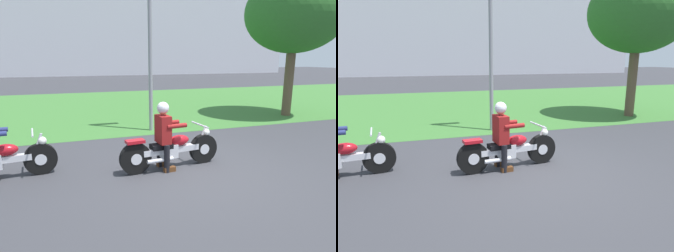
# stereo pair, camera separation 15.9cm
# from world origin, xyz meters

# --- Properties ---
(ground) EXTENTS (120.00, 120.00, 0.00)m
(ground) POSITION_xyz_m (0.00, 0.00, 0.00)
(ground) COLOR #38383D
(grass_verge) EXTENTS (60.00, 12.00, 0.01)m
(grass_verge) POSITION_xyz_m (0.00, 9.21, 0.00)
(grass_verge) COLOR #3D7533
(grass_verge) RESTS_ON ground
(stadium_facade) EXTENTS (60.74, 8.00, 13.57)m
(stadium_facade) POSITION_xyz_m (-0.25, 38.80, 6.78)
(stadium_facade) COLOR silver
(stadium_facade) RESTS_ON ground
(motorcycle_lead) EXTENTS (2.18, 0.66, 0.87)m
(motorcycle_lead) POSITION_xyz_m (-0.38, 0.48, 0.39)
(motorcycle_lead) COLOR black
(motorcycle_lead) RESTS_ON ground
(rider_lead) EXTENTS (0.58, 0.50, 1.40)m
(rider_lead) POSITION_xyz_m (-0.55, 0.46, 0.81)
(rider_lead) COLOR black
(rider_lead) RESTS_ON ground
(tree_roadside) EXTENTS (3.68, 3.68, 5.36)m
(tree_roadside) POSITION_xyz_m (5.92, 4.49, 3.86)
(tree_roadside) COLOR brown
(tree_roadside) RESTS_ON ground
(streetlight_pole) EXTENTS (0.96, 0.20, 5.36)m
(streetlight_pole) POSITION_xyz_m (0.22, 3.78, 3.38)
(streetlight_pole) COLOR gray
(streetlight_pole) RESTS_ON ground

